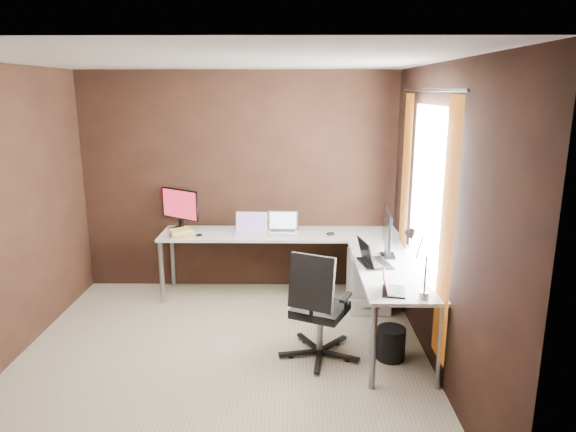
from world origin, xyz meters
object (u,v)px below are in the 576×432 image
at_px(laptop_black_small, 391,287).
at_px(desk_lamp, 416,255).
at_px(wastebasket, 391,343).
at_px(laptop_silver, 283,228).
at_px(monitor_left, 180,207).
at_px(laptop_black_big, 372,259).
at_px(laptop_white, 251,230).
at_px(office_chair, 318,327).
at_px(monitor_right, 387,231).
at_px(book_stack, 181,233).
at_px(drawer_pedestal, 369,281).

height_order(laptop_black_small, desk_lamp, desk_lamp).
distance_m(desk_lamp, wastebasket, 0.98).
bearing_deg(laptop_silver, monitor_left, 176.24).
bearing_deg(laptop_black_big, laptop_black_small, 174.12).
bearing_deg(laptop_white, office_chair, -60.97).
relative_size(monitor_left, monitor_right, 0.84).
height_order(book_stack, office_chair, office_chair).
relative_size(drawer_pedestal, office_chair, 0.61).
distance_m(drawer_pedestal, monitor_right, 0.84).
height_order(laptop_black_big, book_stack, laptop_black_big).
bearing_deg(office_chair, wastebasket, 22.92).
bearing_deg(monitor_left, drawer_pedestal, 20.21).
bearing_deg(laptop_black_small, laptop_white, 46.81).
height_order(drawer_pedestal, laptop_silver, laptop_silver).
distance_m(monitor_left, monitor_right, 2.38).
bearing_deg(laptop_silver, drawer_pedestal, -20.92).
relative_size(monitor_left, book_stack, 1.52).
height_order(monitor_left, laptop_white, monitor_left).
bearing_deg(drawer_pedestal, laptop_white, 166.87).
xyz_separation_m(laptop_white, laptop_black_big, (1.18, -1.01, 0.00)).
distance_m(laptop_black_big, laptop_black_small, 0.67).
xyz_separation_m(laptop_silver, office_chair, (0.34, -1.46, -0.49)).
bearing_deg(wastebasket, laptop_black_big, 109.00).
distance_m(monitor_right, laptop_black_big, 0.36).
height_order(laptop_black_big, laptop_black_small, laptop_black_big).
bearing_deg(monitor_left, laptop_silver, 28.11).
distance_m(monitor_right, laptop_silver, 1.34).
relative_size(laptop_silver, wastebasket, 1.22).
xyz_separation_m(monitor_left, laptop_black_small, (2.05, -1.86, -0.22)).
bearing_deg(drawer_pedestal, book_stack, 174.52).
relative_size(laptop_black_big, desk_lamp, 0.74).
bearing_deg(laptop_black_big, laptop_white, 39.23).
relative_size(monitor_left, laptop_black_small, 1.67).
distance_m(laptop_white, laptop_black_small, 2.08).
relative_size(book_stack, office_chair, 0.31).
relative_size(drawer_pedestal, wastebasket, 2.10).
relative_size(monitor_right, laptop_black_small, 1.97).
height_order(laptop_black_small, office_chair, office_chair).
relative_size(laptop_black_small, book_stack, 0.91).
distance_m(laptop_white, office_chair, 1.61).
relative_size(laptop_black_small, desk_lamp, 0.53).
height_order(monitor_left, laptop_black_small, monitor_left).
height_order(desk_lamp, wastebasket, desk_lamp).
height_order(drawer_pedestal, monitor_left, monitor_left).
height_order(monitor_right, office_chair, monitor_right).
distance_m(monitor_left, laptop_silver, 1.19).
xyz_separation_m(monitor_right, office_chair, (-0.67, -0.60, -0.70)).
xyz_separation_m(laptop_black_small, wastebasket, (0.08, 0.27, -0.63)).
xyz_separation_m(monitor_right, desk_lamp, (0.05, -0.96, 0.07)).
distance_m(laptop_silver, laptop_black_small, 1.97).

